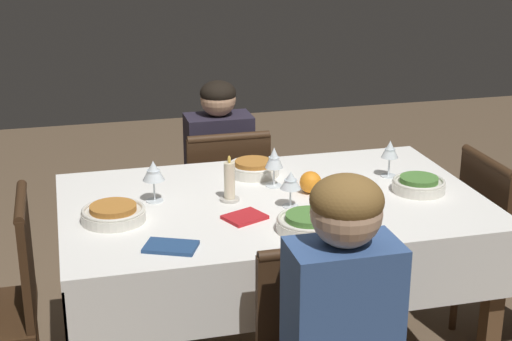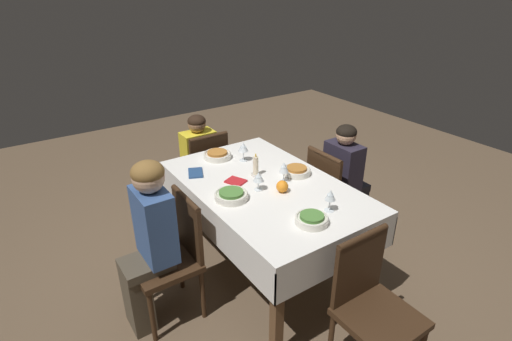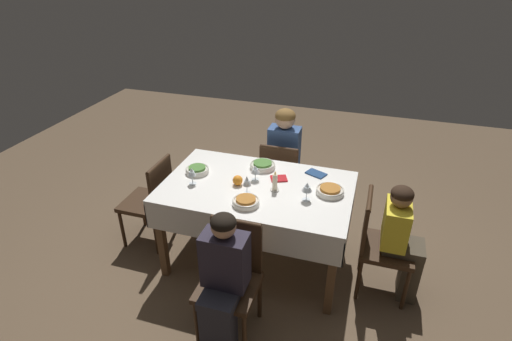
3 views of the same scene
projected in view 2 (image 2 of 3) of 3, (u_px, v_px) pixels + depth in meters
ground_plane at (264, 271)px, 3.13m from camera, size 8.00×8.00×0.00m
dining_table at (265, 195)px, 2.83m from camera, size 1.52×0.95×0.78m
chair_south at (173, 252)px, 2.59m from camera, size 0.40×0.40×0.86m
chair_north at (332, 192)px, 3.30m from camera, size 0.40×0.40×0.86m
chair_west at (205, 170)px, 3.67m from camera, size 0.40×0.40×0.86m
chair_east at (372, 302)px, 2.19m from camera, size 0.40×0.40×0.86m
person_adult_denim at (148, 237)px, 2.43m from camera, size 0.30×0.34×1.15m
person_child_dark at (347, 177)px, 3.34m from camera, size 0.30×0.33×1.04m
person_child_yellow at (196, 158)px, 3.77m from camera, size 0.33×0.30×0.98m
bowl_south at (231, 195)px, 2.59m from camera, size 0.22×0.22×0.06m
wine_glass_south at (258, 177)px, 2.67m from camera, size 0.07×0.07×0.13m
bowl_north at (297, 171)px, 2.92m from camera, size 0.20×0.20×0.06m
wine_glass_north at (284, 168)px, 2.78m from camera, size 0.07×0.07×0.15m
bowl_west at (217, 155)px, 3.18m from camera, size 0.22×0.22×0.06m
wine_glass_west at (243, 147)px, 3.09m from camera, size 0.08×0.08×0.15m
bowl_east at (312, 219)px, 2.34m from camera, size 0.20×0.20×0.06m
wine_glass_east at (330, 196)px, 2.43m from camera, size 0.07×0.07×0.15m
candle_centerpiece at (256, 167)px, 2.89m from camera, size 0.07×0.07×0.17m
orange_fruit at (282, 186)px, 2.67m from camera, size 0.08×0.08×0.08m
napkin_red_folded at (236, 181)px, 2.81m from camera, size 0.16×0.15×0.01m
napkin_spare_side at (195, 173)px, 2.93m from camera, size 0.19×0.16×0.01m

